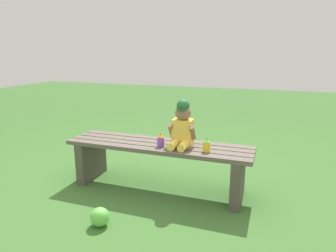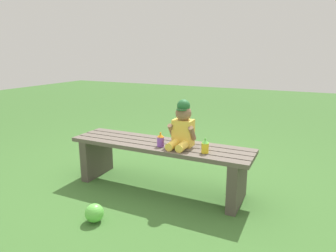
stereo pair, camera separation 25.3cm
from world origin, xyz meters
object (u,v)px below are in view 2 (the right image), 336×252
Objects in this scene: park_bench at (160,157)px; child_figure at (182,126)px; toy_ball at (94,213)px; sippy_cup_right at (205,146)px; sippy_cup_left at (161,140)px.

child_figure reaches higher than park_bench.
child_figure reaches higher than toy_ball.
toy_ball is (-0.63, -0.63, -0.42)m from sippy_cup_right.
park_bench is 0.38m from child_figure.
park_bench is 0.50m from sippy_cup_right.
sippy_cup_right is (0.45, -0.08, 0.19)m from park_bench.
child_figure is at bearing 27.22° from sippy_cup_left.
child_figure is 3.26× the size of sippy_cup_left.
park_bench is 0.77m from toy_ball.
child_figure is at bearing 61.27° from toy_ball.
park_bench is 13.38× the size of sippy_cup_left.
child_figure is 0.22m from sippy_cup_left.
toy_ball is at bearing -109.80° from sippy_cup_left.
child_figure is 0.28m from sippy_cup_right.
toy_ball is (-0.39, -0.72, -0.54)m from child_figure.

